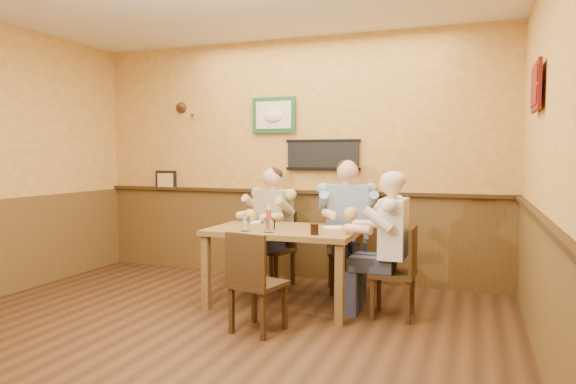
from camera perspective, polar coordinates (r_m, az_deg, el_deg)
name	(u,v)px	position (r m, az deg, el deg)	size (l,w,h in m)	color
room	(202,122)	(3.89, -9.57, 7.65)	(5.02, 5.03, 2.81)	#321D0F
dining_table	(285,238)	(4.92, -0.35, -5.09)	(1.40, 0.90, 0.75)	brown
chair_back_left	(273,249)	(5.72, -1.64, -6.31)	(0.38, 0.38, 0.82)	#3B2712
chair_back_right	(347,250)	(5.49, 6.54, -6.47)	(0.41, 0.41, 0.88)	#3B2712
chair_right_end	(393,272)	(4.71, 11.60, -8.67)	(0.38, 0.38, 0.82)	#3B2712
chair_near_side	(258,281)	(4.25, -3.32, -9.88)	(0.38, 0.38, 0.83)	#3B2712
diner_tan_shirt	(273,233)	(5.69, -1.64, -4.56)	(0.54, 0.54, 1.18)	tan
diner_blue_polo	(347,233)	(5.46, 6.56, -4.53)	(0.58, 0.58, 1.25)	#7B95B8
diner_white_elder	(393,252)	(4.67, 11.63, -6.57)	(0.54, 0.54, 1.17)	silver
water_glass_left	(246,224)	(4.72, -4.72, -3.55)	(0.09, 0.09, 0.13)	white
water_glass_mid	(269,225)	(4.62, -2.14, -3.69)	(0.09, 0.09, 0.13)	white
cola_tumbler	(314,229)	(4.50, 2.96, -4.15)	(0.07, 0.07, 0.10)	black
hot_sauce_bottle	(269,218)	(4.84, -2.15, -2.93)	(0.05, 0.05, 0.20)	red
salt_shaker	(268,223)	(4.96, -2.24, -3.49)	(0.03, 0.03, 0.08)	white
pepper_shaker	(273,224)	(4.85, -1.64, -3.59)	(0.04, 0.04, 0.09)	black
plate_far_left	(253,222)	(5.32, -3.93, -3.33)	(0.21, 0.21, 0.01)	white
plate_far_right	(334,227)	(4.91, 5.12, -3.95)	(0.22, 0.22, 0.01)	silver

